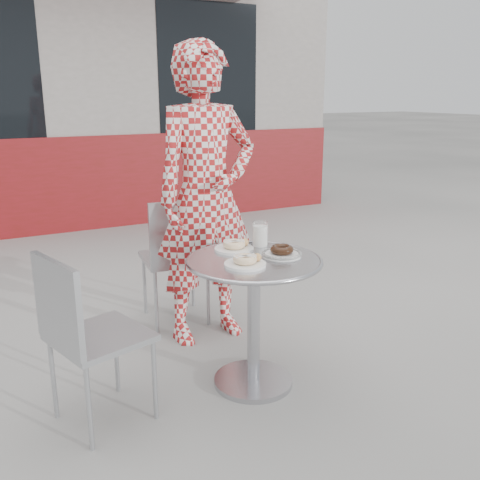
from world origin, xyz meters
name	(u,v)px	position (x,y,z in m)	size (l,w,h in m)	color
ground	(254,382)	(0.00, 0.00, 0.00)	(60.00, 60.00, 0.00)	#9E9B96
storefront	(52,88)	(0.00, 5.56, 1.49)	(6.02, 4.55, 3.00)	gray
bistro_table	(254,291)	(-0.01, -0.01, 0.50)	(0.66, 0.66, 0.67)	silver
chair_far	(176,283)	(-0.06, 0.93, 0.25)	(0.43, 0.43, 0.82)	#ABAEB3
chair_left	(101,370)	(-0.76, 0.04, 0.24)	(0.47, 0.47, 0.79)	#ABAEB3
seated_person	(206,196)	(0.03, 0.63, 0.86)	(0.63, 0.41, 1.72)	maroon
plate_far	(235,246)	(-0.02, 0.17, 0.69)	(0.20, 0.20, 0.05)	white
plate_near	(246,261)	(-0.09, -0.08, 0.69)	(0.19, 0.19, 0.05)	white
plate_checker	(282,253)	(0.14, -0.02, 0.68)	(0.20, 0.20, 0.05)	white
milk_cup	(260,235)	(0.13, 0.18, 0.73)	(0.08, 0.08, 0.13)	white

